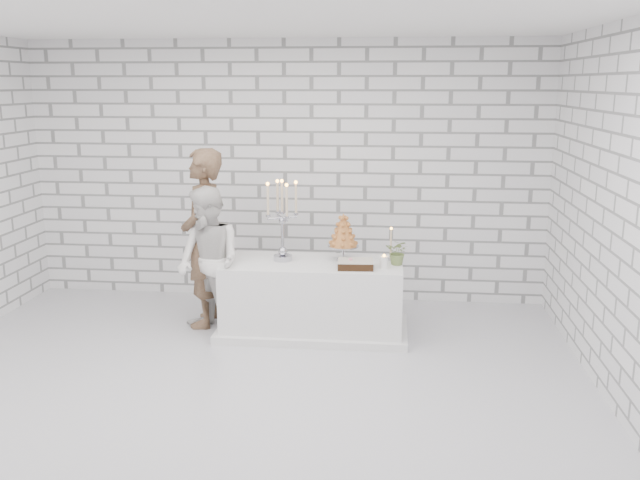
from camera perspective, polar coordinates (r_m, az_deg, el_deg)
The scene contains 14 objects.
ground at distance 5.99m, azimuth -6.56°, elevation -11.89°, with size 6.00×5.00×0.01m, color silver.
ceiling at distance 5.46m, azimuth -7.41°, elevation 18.01°, with size 6.00×5.00×0.01m, color white.
wall_back at distance 7.96m, azimuth -2.93°, elevation 5.67°, with size 6.00×0.01×3.00m, color white.
wall_front at distance 3.22m, azimuth -16.97°, elevation -5.92°, with size 6.00×0.01×3.00m, color white.
wall_right at distance 5.67m, azimuth 24.07°, elevation 1.57°, with size 0.01×5.00×3.00m, color white.
cake_table at distance 6.98m, azimuth -0.58°, elevation -4.83°, with size 1.80×0.80×0.75m, color white.
groom at distance 7.21m, azimuth -9.72°, elevation 0.15°, with size 0.68×0.45×1.87m, color brown.
bride at distance 6.93m, azimuth -9.25°, elevation -1.83°, with size 0.74×0.57×1.52m, color white.
candelabra at distance 6.86m, azimuth -3.17°, elevation 1.65°, with size 0.34×0.34×0.83m, color #AAA9B4, non-canonical shape.
croquembouche at distance 6.90m, azimuth 1.96°, elevation 0.27°, with size 0.31×0.31×0.49m, color #985422, non-canonical shape.
chocolate_cake at distance 6.65m, azimuth 2.98°, elevation -2.02°, with size 0.34×0.24×0.08m, color black.
pillar_candle at distance 6.66m, azimuth 5.36°, elevation -1.88°, with size 0.08×0.08×0.12m, color white.
extra_taper at distance 6.95m, azimuth 5.93°, elevation -0.41°, with size 0.06×0.06×0.32m, color beige.
flowers at distance 6.79m, azimuth 6.54°, elevation -1.01°, with size 0.23×0.20×0.26m, color #4C6A37.
Camera 1 is at (1.24, -5.30, 2.51)m, focal length 38.34 mm.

